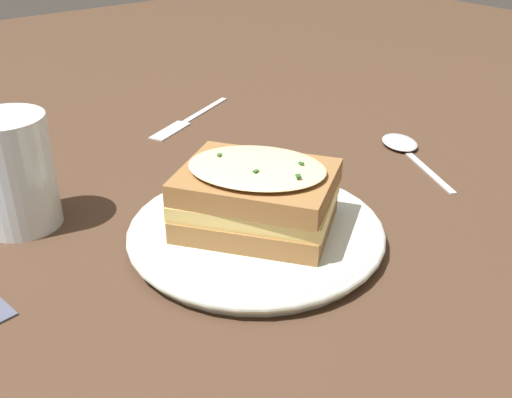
% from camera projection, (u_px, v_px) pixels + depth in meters
% --- Properties ---
extents(ground_plane, '(2.40, 2.40, 0.00)m').
position_uv_depth(ground_plane, '(292.00, 244.00, 0.57)').
color(ground_plane, '#473021').
extents(dinner_plate, '(0.24, 0.24, 0.02)m').
position_uv_depth(dinner_plate, '(256.00, 232.00, 0.57)').
color(dinner_plate, silver).
rests_on(dinner_plate, ground_plane).
extents(sandwich, '(0.17, 0.17, 0.07)m').
position_uv_depth(sandwich, '(256.00, 196.00, 0.55)').
color(sandwich, olive).
rests_on(sandwich, dinner_plate).
extents(water_glass, '(0.08, 0.08, 0.11)m').
position_uv_depth(water_glass, '(14.00, 173.00, 0.58)').
color(water_glass, silver).
rests_on(water_glass, ground_plane).
extents(fork, '(0.09, 0.18, 0.00)m').
position_uv_depth(fork, '(184.00, 122.00, 0.85)').
color(fork, silver).
rests_on(fork, ground_plane).
extents(spoon, '(0.16, 0.09, 0.01)m').
position_uv_depth(spoon, '(403.00, 145.00, 0.76)').
color(spoon, silver).
rests_on(spoon, ground_plane).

